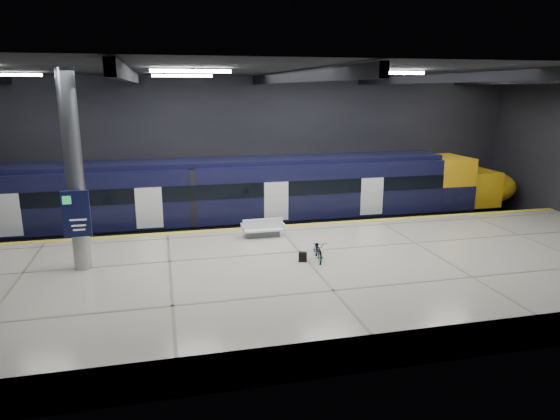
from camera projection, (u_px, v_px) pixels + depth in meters
name	position (u px, v px, depth m)	size (l,w,h in m)	color
ground	(293.00, 269.00, 20.80)	(30.00, 30.00, 0.00)	black
room_shell	(294.00, 131.00, 19.45)	(30.10, 16.10, 8.05)	black
platform	(310.00, 278.00, 18.31)	(30.00, 11.00, 1.10)	beige
safety_strip	(278.00, 226.00, 23.14)	(30.00, 0.40, 0.01)	yellow
rails	(266.00, 232.00, 25.98)	(30.00, 1.52, 0.16)	gray
train	(247.00, 195.00, 25.29)	(29.40, 2.84, 3.79)	black
bench	(263.00, 230.00, 21.50)	(1.82, 0.76, 0.80)	#595B60
bicycle	(318.00, 250.00, 18.52)	(0.52, 1.50, 0.79)	#99999E
pannier_bag	(303.00, 257.00, 18.43)	(0.30, 0.18, 0.35)	black
info_column	(74.00, 175.00, 16.97)	(0.90, 0.78, 6.90)	#9EA0A5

